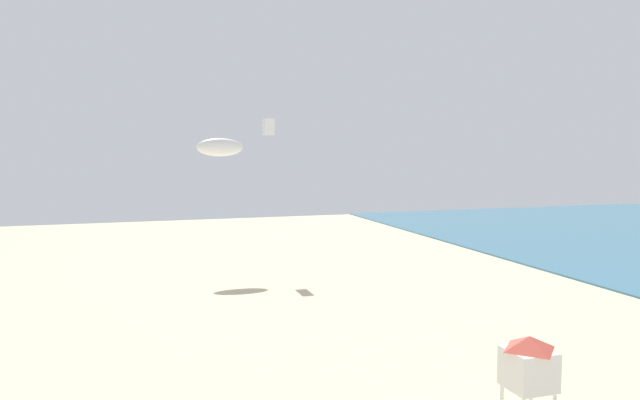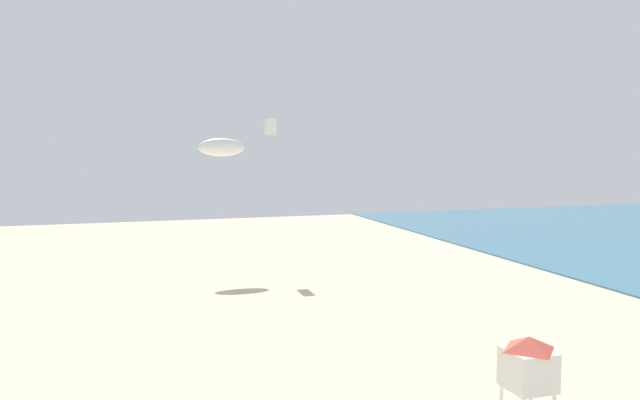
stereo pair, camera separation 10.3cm
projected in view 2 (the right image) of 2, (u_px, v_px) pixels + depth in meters
The scene contains 3 objects.
lifeguard_stand at pixel (528, 364), 15.01m from camera, with size 1.10×1.10×2.55m.
kite_white_box at pixel (270, 127), 36.83m from camera, with size 0.63×0.63×0.99m.
kite_white_parafoil at pixel (222, 147), 36.10m from camera, with size 2.81×0.78×1.09m.
Camera 2 is at (-0.87, -2.05, 7.22)m, focal length 33.51 mm.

